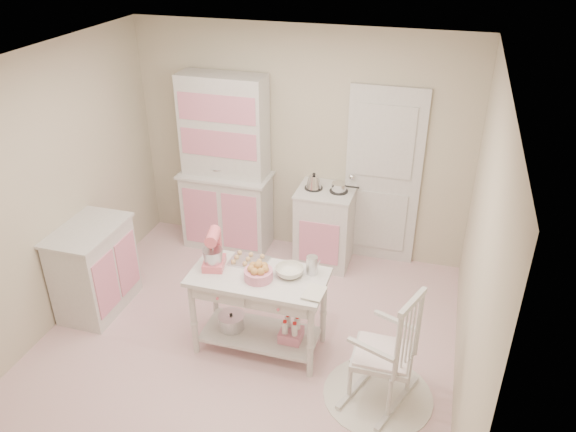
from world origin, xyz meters
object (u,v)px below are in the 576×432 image
object	(u,v)px
hutch	(225,165)
base_cabinet	(94,269)
stove	(325,226)
stand_mixer	(213,250)
work_table	(259,312)
bread_basket	(258,274)
rocking_chair	(383,346)

from	to	relation	value
hutch	base_cabinet	size ratio (longest dim) A/B	2.26
stove	stand_mixer	size ratio (longest dim) A/B	2.71
stove	work_table	world-z (taller)	stove
base_cabinet	stand_mixer	xyz separation A→B (m)	(1.35, -0.09, 0.51)
work_table	bread_basket	distance (m)	0.45
work_table	bread_basket	xyz separation A→B (m)	(0.02, -0.05, 0.45)
hutch	bread_basket	bearing A→B (deg)	-59.80
work_table	stand_mixer	size ratio (longest dim) A/B	3.53
rocking_chair	bread_basket	distance (m)	1.19
hutch	bread_basket	distance (m)	1.97
stove	bread_basket	distance (m)	1.70
hutch	rocking_chair	bearing A→B (deg)	-42.68
hutch	work_table	world-z (taller)	hutch
stand_mixer	bread_basket	world-z (taller)	stand_mixer
stand_mixer	base_cabinet	bearing A→B (deg)	163.57
hutch	base_cabinet	bearing A→B (deg)	-117.77
base_cabinet	hutch	bearing A→B (deg)	62.23
work_table	bread_basket	world-z (taller)	bread_basket
hutch	work_table	size ratio (longest dim) A/B	1.73
base_cabinet	bread_basket	size ratio (longest dim) A/B	3.68
stove	bread_basket	world-z (taller)	stove
bread_basket	stove	bearing A→B (deg)	82.57
rocking_chair	work_table	world-z (taller)	rocking_chair
hutch	stove	size ratio (longest dim) A/B	2.26
hutch	base_cabinet	world-z (taller)	hutch
stove	stand_mixer	bearing A→B (deg)	-112.58
hutch	rocking_chair	size ratio (longest dim) A/B	1.89
stove	work_table	bearing A→B (deg)	-98.36
work_table	stove	bearing A→B (deg)	81.64
stove	stand_mixer	distance (m)	1.78
base_cabinet	work_table	size ratio (longest dim) A/B	0.77
base_cabinet	bread_basket	xyz separation A→B (m)	(1.79, -0.16, 0.39)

